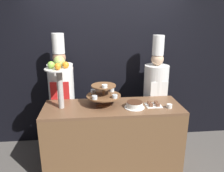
# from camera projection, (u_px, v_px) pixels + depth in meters

# --- Properties ---
(wall_back) EXTENTS (10.00, 0.06, 2.80)m
(wall_back) POSITION_uv_depth(u_px,v_px,m) (107.00, 61.00, 3.61)
(wall_back) COLOR black
(wall_back) RESTS_ON ground_plane
(buffet_counter) EXTENTS (1.84, 0.65, 0.95)m
(buffet_counter) POSITION_uv_depth(u_px,v_px,m) (113.00, 138.00, 3.05)
(buffet_counter) COLOR brown
(buffet_counter) RESTS_ON ground_plane
(tiered_stand) EXTENTS (0.46, 0.46, 0.32)m
(tiered_stand) POSITION_uv_depth(u_px,v_px,m) (104.00, 94.00, 2.90)
(tiered_stand) COLOR brown
(tiered_stand) RESTS_ON buffet_counter
(fruit_pedestal) EXTENTS (0.35, 0.35, 0.67)m
(fruit_pedestal) POSITION_uv_depth(u_px,v_px,m) (59.00, 72.00, 2.74)
(fruit_pedestal) COLOR #B2ADA8
(fruit_pedestal) RESTS_ON buffet_counter
(cake_round) EXTENTS (0.26, 0.26, 0.08)m
(cake_round) POSITION_uv_depth(u_px,v_px,m) (135.00, 105.00, 2.85)
(cake_round) COLOR white
(cake_round) RESTS_ON buffet_counter
(cup_white) EXTENTS (0.07, 0.07, 0.05)m
(cup_white) POSITION_uv_depth(u_px,v_px,m) (169.00, 106.00, 2.84)
(cup_white) COLOR white
(cup_white) RESTS_ON buffet_counter
(cake_square_tray) EXTENTS (0.21, 0.20, 0.05)m
(cake_square_tray) POSITION_uv_depth(u_px,v_px,m) (153.00, 104.00, 2.92)
(cake_square_tray) COLOR white
(cake_square_tray) RESTS_ON buffet_counter
(chef_left) EXTENTS (0.38, 0.38, 1.87)m
(chef_left) POSITION_uv_depth(u_px,v_px,m) (62.00, 92.00, 3.31)
(chef_left) COLOR #28282D
(chef_left) RESTS_ON ground_plane
(chef_center_left) EXTENTS (0.38, 0.38, 1.84)m
(chef_center_left) POSITION_uv_depth(u_px,v_px,m) (155.00, 91.00, 3.46)
(chef_center_left) COLOR #28282D
(chef_center_left) RESTS_ON ground_plane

